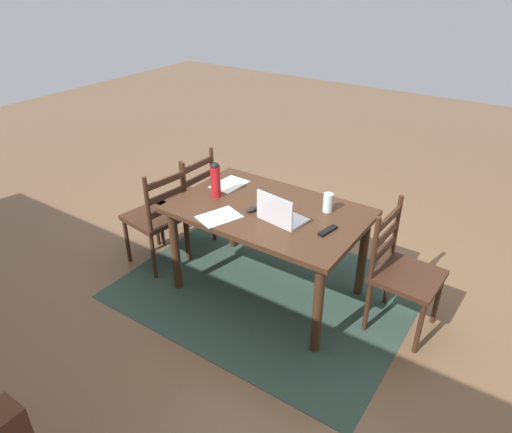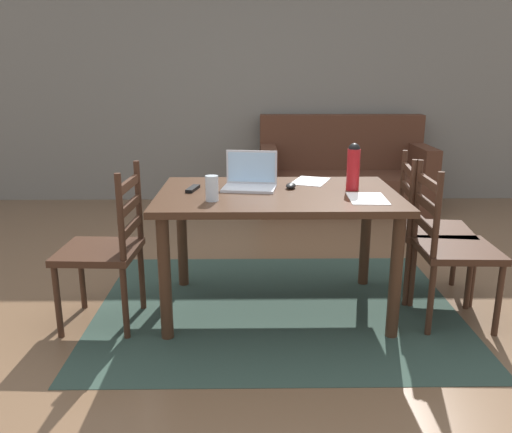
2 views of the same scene
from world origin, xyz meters
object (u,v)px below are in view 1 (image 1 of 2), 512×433
at_px(water_bottle, 215,179).
at_px(drinking_glass, 328,203).
at_px(dining_table, 269,220).
at_px(chair_left_near, 403,273).
at_px(tv_remote, 328,231).
at_px(chair_right_near, 187,200).
at_px(computer_mouse, 252,209).
at_px(laptop, 280,214).
at_px(chair_right_far, 158,217).

xyz_separation_m(water_bottle, drinking_glass, (-0.84, -0.27, -0.08)).
xyz_separation_m(dining_table, water_bottle, (0.46, 0.05, 0.25)).
height_order(chair_left_near, water_bottle, water_bottle).
xyz_separation_m(water_bottle, tv_remote, (-0.98, 0.00, -0.14)).
height_order(chair_right_near, water_bottle, water_bottle).
bearing_deg(chair_left_near, dining_table, 10.52).
bearing_deg(chair_right_near, dining_table, 169.66).
bearing_deg(computer_mouse, water_bottle, 8.73).
bearing_deg(computer_mouse, chair_left_near, -149.58).
relative_size(laptop, tv_remote, 2.06).
height_order(chair_right_far, chair_right_near, same).
bearing_deg(tv_remote, chair_right_far, -163.66).
bearing_deg(drinking_glass, laptop, 56.88).
bearing_deg(chair_left_near, chair_right_near, 0.09).
height_order(dining_table, chair_left_near, chair_left_near).
height_order(laptop, drinking_glass, laptop).
distance_m(chair_right_far, water_bottle, 0.72).
relative_size(water_bottle, tv_remote, 1.69).
bearing_deg(water_bottle, dining_table, -173.48).
distance_m(chair_right_far, tv_remote, 1.56).
xyz_separation_m(chair_right_near, tv_remote, (-1.52, 0.24, 0.31)).
height_order(water_bottle, tv_remote, water_bottle).
xyz_separation_m(chair_right_near, drinking_glass, (-1.39, -0.03, 0.37)).
bearing_deg(tv_remote, laptop, -158.92).
height_order(water_bottle, computer_mouse, water_bottle).
xyz_separation_m(chair_right_near, water_bottle, (-0.55, 0.24, 0.45)).
bearing_deg(tv_remote, drinking_glass, 128.13).
distance_m(laptop, tv_remote, 0.36).
relative_size(chair_left_near, laptop, 2.72).
xyz_separation_m(dining_table, drinking_glass, (-0.38, -0.21, 0.17)).
relative_size(chair_right_far, computer_mouse, 9.50).
bearing_deg(dining_table, drinking_glass, -150.59).
height_order(water_bottle, drinking_glass, water_bottle).
relative_size(chair_right_far, laptop, 2.72).
bearing_deg(chair_right_near, computer_mouse, 162.92).
bearing_deg(chair_right_far, drinking_glass, -163.73).
distance_m(water_bottle, tv_remote, 0.99).
bearing_deg(computer_mouse, tv_remote, -160.04).
xyz_separation_m(dining_table, laptop, (-0.16, 0.12, 0.16)).
bearing_deg(dining_table, laptop, 144.91).
distance_m(water_bottle, computer_mouse, 0.40).
relative_size(chair_left_near, chair_right_far, 1.00).
distance_m(chair_left_near, chair_right_near, 2.01).
relative_size(dining_table, chair_right_near, 1.51).
relative_size(water_bottle, computer_mouse, 2.87).
bearing_deg(laptop, chair_left_near, -160.23).
distance_m(drinking_glass, tv_remote, 0.31).
bearing_deg(computer_mouse, dining_table, -115.68).
relative_size(chair_right_near, drinking_glass, 6.64).
xyz_separation_m(water_bottle, computer_mouse, (-0.37, 0.05, -0.13)).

